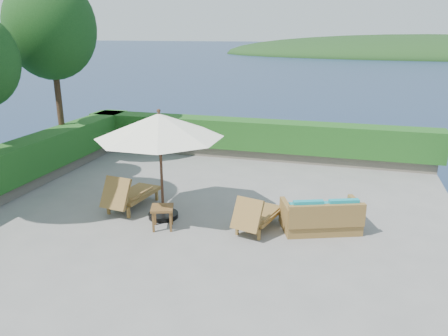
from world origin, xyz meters
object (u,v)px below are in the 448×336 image
(lounge_left, at_px, (129,194))
(wicker_loveseat, at_px, (321,218))
(patio_umbrella, at_px, (159,127))
(lounge_right, at_px, (257,215))
(side_table, at_px, (162,211))

(lounge_left, relative_size, wicker_loveseat, 0.93)
(patio_umbrella, relative_size, lounge_right, 2.35)
(patio_umbrella, relative_size, wicker_loveseat, 2.04)
(wicker_loveseat, bearing_deg, side_table, 172.67)
(lounge_left, height_order, lounge_right, lounge_left)
(lounge_left, bearing_deg, patio_umbrella, -5.78)
(patio_umbrella, bearing_deg, side_table, -67.55)
(patio_umbrella, distance_m, wicker_loveseat, 4.20)
(lounge_left, xyz_separation_m, lounge_right, (3.34, -0.31, -0.04))
(patio_umbrella, xyz_separation_m, wicker_loveseat, (3.73, 0.28, -1.92))
(patio_umbrella, relative_size, lounge_left, 2.19)
(wicker_loveseat, bearing_deg, patio_umbrella, 163.41)
(patio_umbrella, distance_m, lounge_left, 2.11)
(patio_umbrella, distance_m, side_table, 1.91)
(patio_umbrella, height_order, wicker_loveseat, patio_umbrella)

